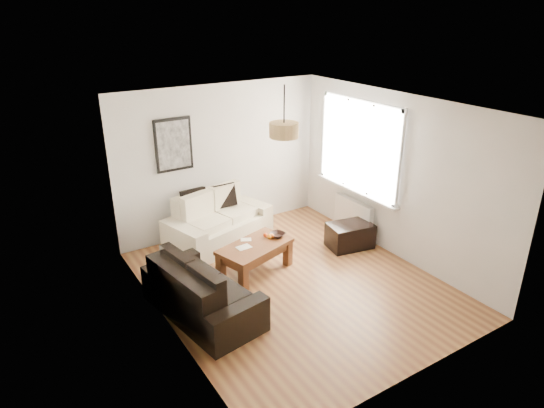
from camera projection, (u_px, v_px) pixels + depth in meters
floor at (294, 283)px, 7.02m from camera, size 4.50×4.50×0.00m
ceiling at (297, 106)px, 6.01m from camera, size 3.80×4.50×0.00m
wall_back at (221, 160)px, 8.27m from camera, size 3.80×0.04×2.60m
wall_front at (425, 274)px, 4.76m from camera, size 3.80×0.04×2.60m
wall_left at (162, 234)px, 5.58m from camera, size 0.04×4.50×2.60m
wall_right at (395, 177)px, 7.45m from camera, size 0.04×4.50×2.60m
window_bay at (360, 147)px, 7.94m from camera, size 0.14×1.90×1.60m
radiator at (353, 214)px, 8.39m from camera, size 0.10×0.90×0.52m
poster at (173, 145)px, 7.67m from camera, size 0.62×0.04×0.87m
pendant_shade at (284, 130)px, 6.39m from camera, size 0.40×0.40×0.20m
loveseat_cream at (218, 219)px, 8.07m from camera, size 1.92×1.37×0.86m
sofa_leather at (202, 289)px, 6.20m from camera, size 1.11×1.85×0.75m
coffee_table at (255, 258)px, 7.24m from camera, size 1.25×0.90×0.46m
ottoman at (350, 235)px, 8.00m from camera, size 0.80×0.59×0.42m
cushion_left at (195, 201)px, 7.96m from camera, size 0.43×0.16×0.42m
cushion_right at (224, 196)px, 8.23m from camera, size 0.40×0.13×0.40m
fruit_bowl at (278, 235)px, 7.39m from camera, size 0.28×0.28×0.06m
orange_a at (269, 236)px, 7.31m from camera, size 0.08×0.08×0.08m
orange_b at (272, 236)px, 7.33m from camera, size 0.09×0.09×0.08m
orange_c at (265, 235)px, 7.36m from camera, size 0.08×0.08×0.07m
papers at (244, 247)px, 7.07m from camera, size 0.22×0.16×0.01m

